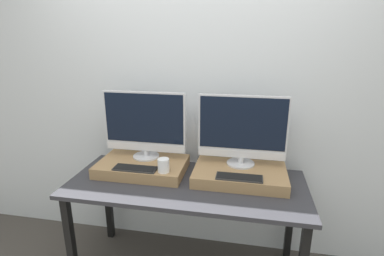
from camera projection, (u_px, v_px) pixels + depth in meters
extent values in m
cube|color=silver|center=(197.00, 95.00, 2.33)|extent=(8.00, 0.04, 2.60)
cube|color=#2D2D33|center=(187.00, 184.00, 2.10)|extent=(1.65, 0.70, 0.03)
cube|color=black|center=(71.00, 243.00, 2.08)|extent=(0.05, 0.05, 0.73)
cube|color=black|center=(108.00, 200.00, 2.62)|extent=(0.05, 0.05, 0.73)
cube|color=black|center=(290.00, 220.00, 2.34)|extent=(0.05, 0.05, 0.73)
cube|color=#99754C|center=(142.00, 166.00, 2.25)|extent=(0.64, 0.41, 0.08)
cylinder|color=silver|center=(146.00, 156.00, 2.32)|extent=(0.20, 0.20, 0.01)
cylinder|color=silver|center=(146.00, 153.00, 2.31)|extent=(0.04, 0.04, 0.04)
cube|color=silver|center=(145.00, 122.00, 2.24)|extent=(0.62, 0.02, 0.46)
cube|color=black|center=(144.00, 119.00, 2.22)|extent=(0.60, 0.00, 0.37)
cube|color=silver|center=(145.00, 147.00, 2.28)|extent=(0.62, 0.00, 0.06)
cube|color=#2D2D2D|center=(135.00, 169.00, 2.10)|extent=(0.31, 0.11, 0.01)
cube|color=black|center=(135.00, 168.00, 2.10)|extent=(0.29, 0.09, 0.00)
cylinder|color=white|center=(164.00, 165.00, 2.05)|extent=(0.08, 0.08, 0.10)
cube|color=#99754C|center=(240.00, 175.00, 2.12)|extent=(0.64, 0.41, 0.08)
cylinder|color=silver|center=(241.00, 163.00, 2.19)|extent=(0.20, 0.20, 0.01)
cylinder|color=silver|center=(241.00, 160.00, 2.18)|extent=(0.04, 0.04, 0.04)
cube|color=silver|center=(242.00, 127.00, 2.11)|extent=(0.62, 0.02, 0.46)
cube|color=black|center=(243.00, 124.00, 2.09)|extent=(0.60, 0.00, 0.37)
cube|color=silver|center=(241.00, 154.00, 2.15)|extent=(0.62, 0.00, 0.06)
cube|color=#2D2D2D|center=(239.00, 177.00, 1.97)|extent=(0.31, 0.11, 0.01)
cube|color=black|center=(239.00, 176.00, 1.97)|extent=(0.29, 0.09, 0.00)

